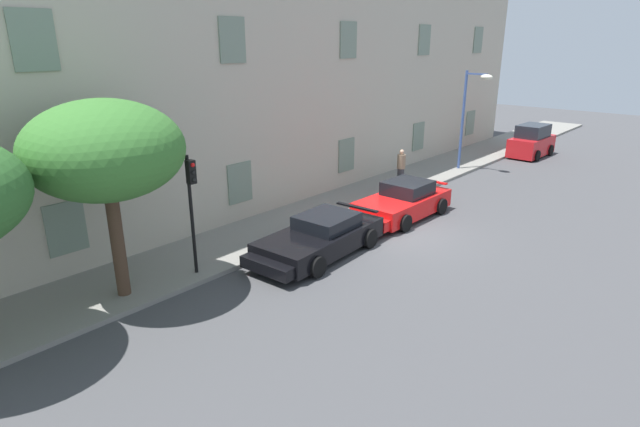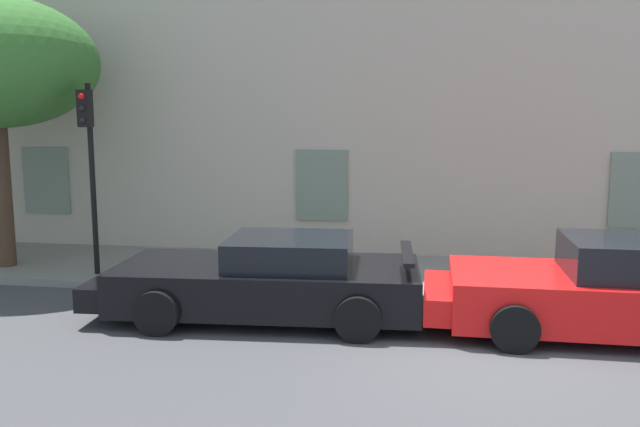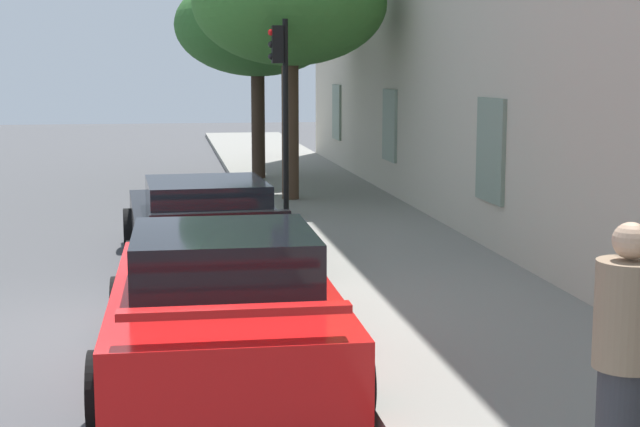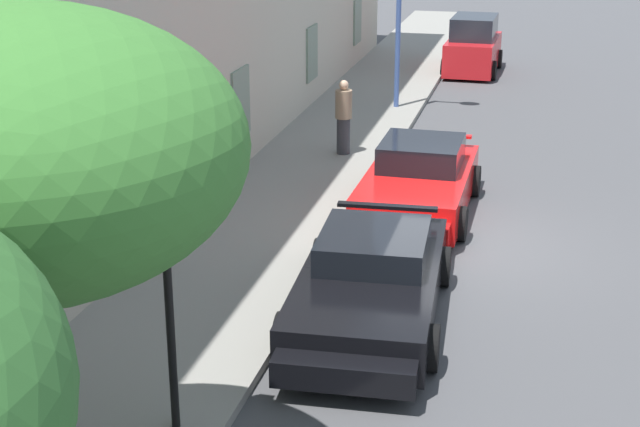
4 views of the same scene
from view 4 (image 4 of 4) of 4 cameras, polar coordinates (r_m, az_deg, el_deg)
The scene contains 8 objects.
ground_plane at distance 17.22m, azimuth 8.45°, elevation -1.83°, with size 80.00×80.00×0.00m, color #444447.
sidewalk at distance 17.84m, azimuth -3.20°, elevation -0.63°, with size 60.00×3.09×0.14m, color gray.
sportscar_red_lead at distance 13.91m, azimuth 2.97°, elevation -4.47°, with size 5.09×2.41×1.25m.
sportscar_yellow_flank at distance 18.41m, azimuth 5.87°, elevation 1.67°, with size 4.64×2.20×1.38m.
hatchback_parked at distance 32.48m, azimuth 9.21°, elevation 9.84°, with size 3.57×1.84×1.89m.
tree_midblock at distance 8.40m, azimuth -17.51°, elevation 3.54°, with size 3.88×3.88×5.16m.
traffic_light at distance 10.44m, azimuth -8.92°, elevation -1.39°, with size 0.22×0.36×3.50m.
pedestrian_admiring at distance 21.92m, azimuth 1.43°, elevation 5.85°, with size 0.40×0.40×1.73m.
Camera 4 is at (-16.00, -1.29, 6.24)m, focal length 53.14 mm.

